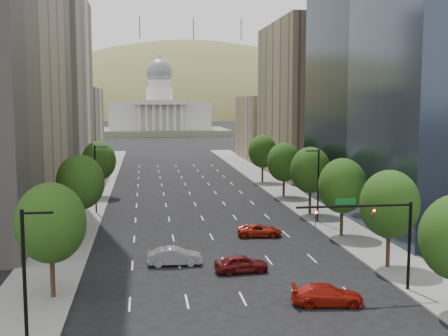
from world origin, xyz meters
name	(u,v)px	position (x,y,z in m)	size (l,w,h in m)	color
sidewalk_left	(76,221)	(-15.50, 60.00, 0.07)	(6.00, 200.00, 0.15)	slate
sidewalk_right	(321,214)	(15.50, 60.00, 0.07)	(6.00, 200.00, 0.15)	slate
midrise_cream_left	(49,87)	(-25.00, 103.00, 17.50)	(14.00, 30.00, 35.00)	beige
filler_left	(72,125)	(-25.00, 136.00, 9.00)	(14.00, 26.00, 18.00)	beige
parking_tan_right	(307,100)	(25.00, 100.00, 15.00)	(14.00, 30.00, 30.00)	#8C7759
filler_right	(270,128)	(25.00, 133.00, 8.00)	(14.00, 26.00, 16.00)	#8C7759
tree_right_1	(390,204)	(14.00, 36.00, 5.75)	(5.20, 5.20, 8.75)	#382316
tree_right_2	(342,186)	(14.00, 48.00, 5.60)	(5.20, 5.20, 8.61)	#382316
tree_right_3	(310,170)	(14.00, 60.00, 5.89)	(5.20, 5.20, 8.89)	#382316
tree_right_4	(284,162)	(14.00, 74.00, 5.46)	(5.20, 5.20, 8.46)	#382316
tree_right_5	(263,151)	(14.00, 90.00, 5.75)	(5.20, 5.20, 8.75)	#382316
tree_left_0	(51,223)	(-14.00, 32.00, 5.75)	(5.20, 5.20, 8.75)	#382316
tree_left_1	(80,182)	(-14.00, 52.00, 5.96)	(5.20, 5.20, 8.97)	#382316
tree_left_2	(99,161)	(-14.00, 78.00, 5.68)	(5.20, 5.20, 8.68)	#382316
streetlight_rn	(318,184)	(13.44, 55.00, 4.84)	(1.70, 0.20, 9.00)	black
streetlight_ls	(26,286)	(-13.44, 20.00, 4.84)	(1.70, 0.20, 9.00)	black
streetlight_ln	(96,177)	(-13.44, 65.00, 4.84)	(1.70, 0.20, 9.00)	black
traffic_signal	(379,227)	(10.53, 30.00, 5.17)	(9.12, 0.40, 7.38)	black
capitol	(160,115)	(0.00, 249.71, 8.58)	(60.00, 40.00, 35.20)	#596647
foothills	(184,151)	(34.67, 599.39, -37.78)	(720.00, 413.00, 263.00)	olive
car_red_near	(327,295)	(5.82, 27.88, 0.75)	(2.11, 5.19, 1.51)	#9A150B
car_maroon	(241,264)	(1.00, 36.53, 0.78)	(1.85, 4.61, 1.57)	#4E0D0D
car_silver	(175,256)	(-4.54, 39.59, 0.80)	(1.70, 4.88, 1.61)	gray
car_red_far	(259,230)	(5.18, 49.33, 0.67)	(2.22, 4.82, 1.34)	maroon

